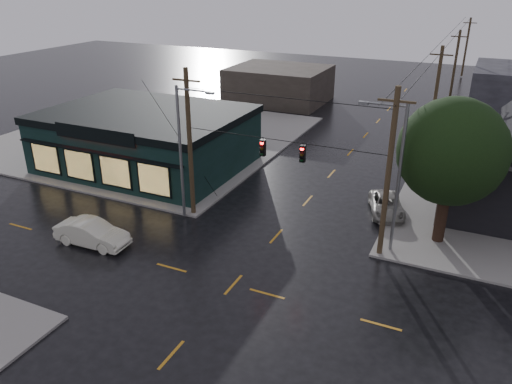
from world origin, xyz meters
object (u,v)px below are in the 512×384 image
at_px(utility_pole_ne, 379,255).
at_px(suv_silver, 387,205).
at_px(utility_pole_nw, 194,214).
at_px(corner_tree, 452,152).
at_px(sedan_cream, 92,233).

xyz_separation_m(utility_pole_ne, suv_silver, (-0.79, 5.79, 0.64)).
bearing_deg(utility_pole_nw, utility_pole_ne, 0.00).
height_order(utility_pole_ne, suv_silver, utility_pole_ne).
xyz_separation_m(corner_tree, sedan_cream, (-19.40, -9.41, -5.19)).
bearing_deg(utility_pole_ne, corner_tree, 46.33).
height_order(sedan_cream, suv_silver, sedan_cream).
bearing_deg(suv_silver, utility_pole_nw, -173.15).
xyz_separation_m(utility_pole_nw, sedan_cream, (-3.42, -6.29, 0.79)).
bearing_deg(utility_pole_nw, suv_silver, 25.36).
height_order(corner_tree, sedan_cream, corner_tree).
height_order(utility_pole_nw, suv_silver, utility_pole_nw).
relative_size(corner_tree, utility_pole_ne, 0.89).
bearing_deg(corner_tree, utility_pole_ne, -133.67).
relative_size(corner_tree, utility_pole_nw, 0.89).
bearing_deg(suv_silver, corner_tree, -53.84).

